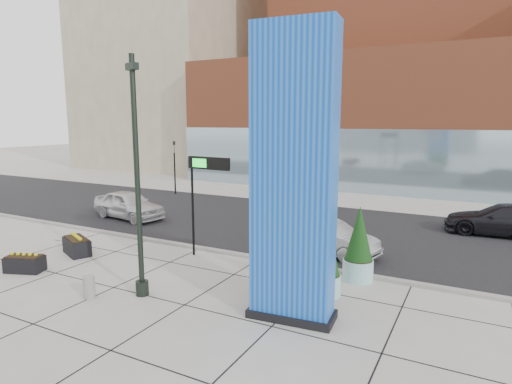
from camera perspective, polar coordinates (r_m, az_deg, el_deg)
The scene contains 20 objects.
ground at distance 15.17m, azimuth -10.26°, elevation -12.51°, with size 160.00×160.00×0.00m, color #9E9991.
street_asphalt at distance 23.45m, azimuth 4.97°, elevation -4.42°, with size 80.00×12.00×0.02m, color black.
curb_edge at distance 18.26m, azimuth -2.45°, elevation -8.31°, with size 80.00×0.30×0.12m, color gray.
tower_podium at distance 38.79m, azimuth 16.42°, elevation 8.93°, with size 34.00×10.00×11.00m, color #AD5332.
tower_glass_front at distance 34.25m, azimuth 14.57°, elevation 3.95°, with size 34.00×0.60×5.00m, color #8CA5B2.
building_beige_left at distance 58.00m, azimuth -10.39°, elevation 20.67°, with size 18.00×20.00×34.00m, color gray.
blue_pylon at distance 11.80m, azimuth 5.03°, elevation 1.34°, with size 2.56×1.32×8.23m.
lamp_post at distance 14.01m, azimuth -15.43°, elevation -1.22°, with size 0.52×0.42×7.63m.
public_art_sculpture at distance 14.00m, azimuth 4.43°, elevation -7.93°, with size 2.72×2.01×5.56m.
concrete_bollard at distance 15.07m, azimuth -21.38°, elevation -11.71°, with size 0.37×0.37×0.73m, color gray.
overhead_street_sign at distance 17.41m, azimuth -6.65°, elevation 2.74°, with size 1.99×0.32×4.21m.
round_planter_east at distance 14.19m, azimuth 9.33°, elevation -8.97°, with size 1.00×1.00×2.49m.
round_planter_mid at distance 15.66m, azimuth 13.55°, elevation -6.96°, with size 1.08×1.08×2.70m.
round_planter_west at distance 14.44m, azimuth 6.29°, elevation -8.47°, with size 1.02×1.02×2.54m.
box_planter_north at distance 19.90m, azimuth -22.78°, elevation -6.55°, with size 1.74×1.34×0.86m.
box_planter_south at distance 18.53m, azimuth -28.46°, elevation -8.30°, with size 1.52×1.11×0.75m.
car_white_west at distance 25.88m, azimuth -16.61°, elevation -1.66°, with size 1.91×4.74×1.62m, color silver.
car_silver_mid at distance 18.55m, azimuth 9.54°, elevation -6.02°, with size 1.53×4.38×1.44m, color #9B9EA3.
car_dark_east at distance 24.44m, azimuth 30.13°, elevation -3.27°, with size 2.19×5.39×1.56m, color black.
traffic_signal at distance 33.45m, azimuth -10.81°, elevation 3.61°, with size 0.15×0.18×4.10m.
Camera 1 is at (8.78, -11.00, 5.65)m, focal length 30.00 mm.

